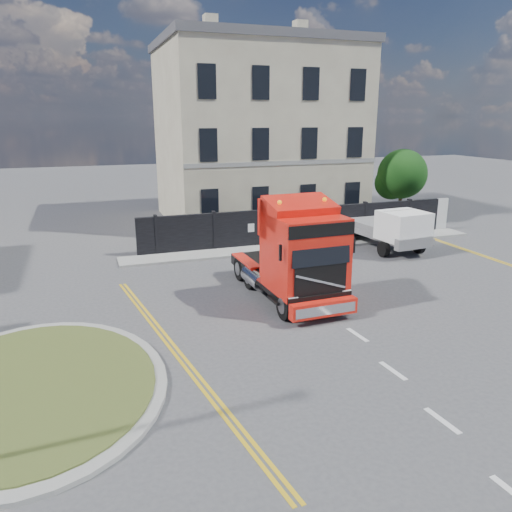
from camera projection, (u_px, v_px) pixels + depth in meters
name	position (u px, v px, depth m)	size (l,w,h in m)	color
ground	(252.00, 314.00, 17.82)	(120.00, 120.00, 0.00)	#424244
traffic_island	(33.00, 388.00, 12.84)	(6.80, 6.80, 0.17)	gray
hoarding_fence	(310.00, 224.00, 27.82)	(18.80, 0.25, 2.00)	black
georgian_building	(257.00, 133.00, 33.17)	(12.30, 10.30, 12.80)	beige
tree	(400.00, 176.00, 32.58)	(3.20, 3.20, 4.80)	#382619
pavement_far	(308.00, 245.00, 27.08)	(20.00, 1.60, 0.12)	gray
truck	(297.00, 258.00, 18.54)	(2.63, 6.61, 3.92)	black
flatbed_pickup	(395.00, 229.00, 25.72)	(2.58, 5.52, 2.23)	slate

